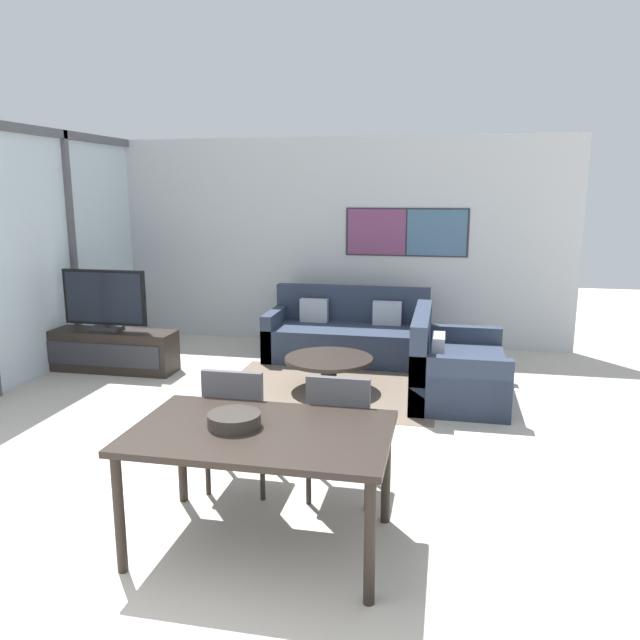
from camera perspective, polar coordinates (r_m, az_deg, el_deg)
wall_back at (r=8.65m, az=0.47°, el=7.18°), size 6.73×0.09×2.80m
area_rug at (r=6.76m, az=0.80°, el=-6.31°), size 2.29×1.79×0.01m
tv_console at (r=7.80m, az=-18.80°, el=-2.65°), size 1.63×0.42×0.49m
television at (r=7.68m, az=-19.09°, el=1.67°), size 1.03×0.20×0.72m
sofa_main at (r=7.96m, az=2.62°, el=-1.46°), size 2.01×0.94×0.88m
sofa_side at (r=6.62m, az=11.80°, el=-4.48°), size 0.94×1.50×0.88m
coffee_table at (r=6.68m, az=0.81°, el=-4.16°), size 0.94×0.94×0.36m
dining_table at (r=3.73m, az=-5.41°, el=-10.99°), size 1.52×0.96×0.74m
dining_chair_left at (r=4.48m, az=-7.40°, el=-9.31°), size 0.46×0.46×0.92m
dining_chair_centre at (r=4.31m, az=1.92°, el=-10.05°), size 0.46×0.46×0.92m
fruit_bowl at (r=3.74m, az=-7.85°, el=-8.97°), size 0.32×0.32×0.08m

